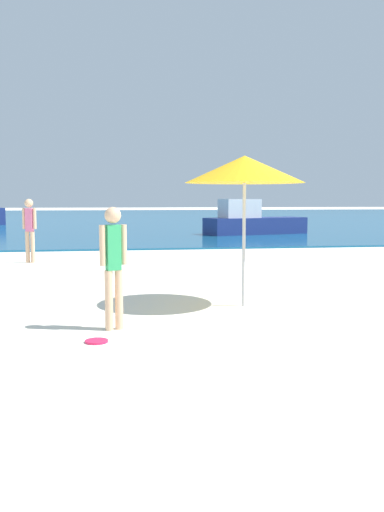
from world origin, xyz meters
The scene contains 6 objects.
water centered at (0.00, 45.39, 0.03)m, with size 160.00×60.00×0.06m, color #14567F.
person_standing centered at (-1.73, 4.56, 0.88)m, with size 0.34×0.20×1.54m.
frisbee centered at (-1.94, 3.96, 0.01)m, with size 0.27×0.27×0.03m, color #E51E4C.
person_distant centered at (-3.74, 12.40, 0.93)m, with size 0.36×0.22×1.64m.
boat_near centered at (4.69, 21.96, 0.60)m, with size 4.82×2.64×1.56m.
beach_umbrella centered at (0.26, 5.82, 2.08)m, with size 1.80×1.80×2.29m.
Camera 1 is at (-1.82, -2.45, 1.65)m, focal length 39.36 mm.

